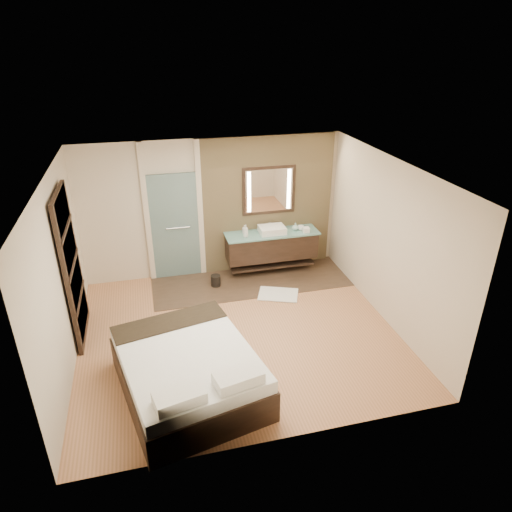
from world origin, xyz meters
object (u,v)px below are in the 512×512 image
object	(u,v)px
vanity	(271,246)
waste_bin	(216,281)
mirror_unit	(269,190)
bed	(189,372)

from	to	relation	value
vanity	waste_bin	xyz separation A→B (m)	(-1.20, -0.33, -0.47)
mirror_unit	bed	world-z (taller)	mirror_unit
bed	waste_bin	bearing A→B (deg)	61.04
bed	waste_bin	xyz separation A→B (m)	(0.82, 2.75, -0.22)
vanity	waste_bin	size ratio (longest dim) A/B	8.10
mirror_unit	waste_bin	bearing A→B (deg)	-154.84
bed	waste_bin	size ratio (longest dim) A/B	10.40
vanity	bed	world-z (taller)	vanity
vanity	bed	size ratio (longest dim) A/B	0.78
vanity	waste_bin	world-z (taller)	vanity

